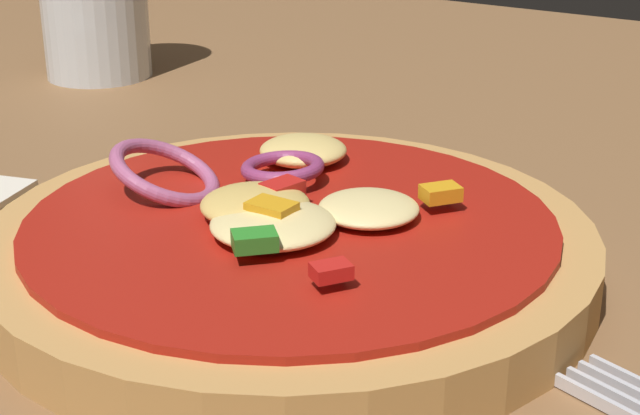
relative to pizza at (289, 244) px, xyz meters
The scene contains 2 objects.
dining_table 0.06m from the pizza, 39.60° to the left, with size 1.33×1.02×0.03m.
pizza is the anchor object (origin of this frame).
Camera 1 is at (0.14, -0.30, 0.19)m, focal length 54.46 mm.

